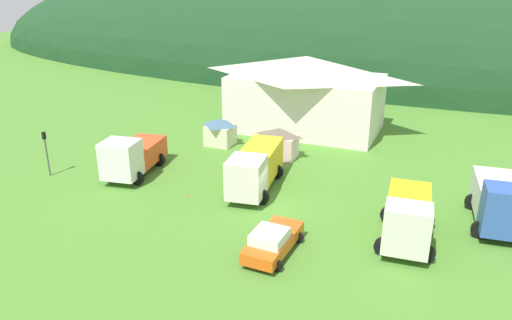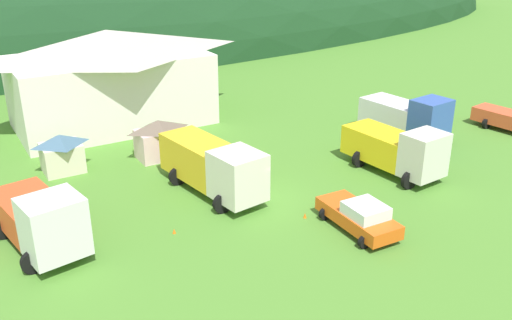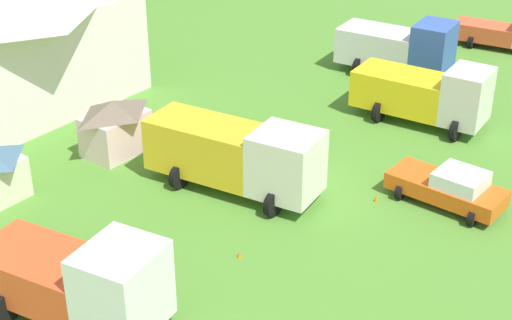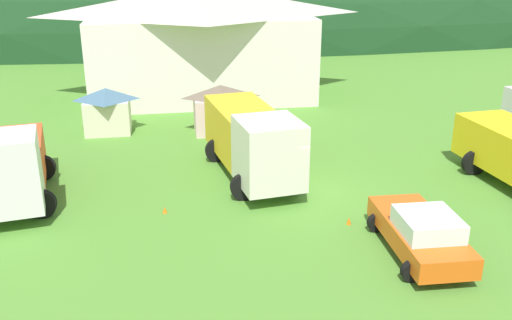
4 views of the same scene
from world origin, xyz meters
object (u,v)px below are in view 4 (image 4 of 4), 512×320
heavy_rig_striped (252,139)px  service_pickup_orange (421,232)px  play_shed_cream (107,110)px  heavy_rig_white (7,165)px  traffic_cone_near_pickup (349,224)px  play_shed_pink (221,108)px  depot_building (201,40)px  traffic_cone_mid_row (165,213)px

heavy_rig_striped → service_pickup_orange: size_ratio=1.63×
service_pickup_orange → play_shed_cream: bearing=-142.1°
heavy_rig_striped → service_pickup_orange: heavy_rig_striped is taller
heavy_rig_white → traffic_cone_near_pickup: (12.59, -3.89, -1.65)m
play_shed_pink → heavy_rig_striped: bearing=-84.5°
play_shed_cream → play_shed_pink: size_ratio=0.83×
depot_building → play_shed_pink: size_ratio=4.94×
depot_building → traffic_cone_mid_row: size_ratio=29.48×
play_shed_pink → service_pickup_orange: play_shed_pink is taller
traffic_cone_near_pickup → play_shed_pink: bearing=105.8°
traffic_cone_mid_row → heavy_rig_white: bearing=163.1°
service_pickup_orange → heavy_rig_striped: bearing=-148.4°
heavy_rig_white → traffic_cone_mid_row: bearing=63.8°
depot_building → traffic_cone_near_pickup: (3.81, -20.47, -3.79)m
traffic_cone_mid_row → heavy_rig_striped: bearing=38.5°
depot_building → play_shed_pink: (0.41, -8.45, -2.43)m
heavy_rig_striped → play_shed_cream: bearing=-146.8°
play_shed_cream → service_pickup_orange: size_ratio=0.53×
service_pickup_orange → traffic_cone_near_pickup: 3.06m
play_shed_pink → heavy_rig_white: size_ratio=0.45×
heavy_rig_striped → traffic_cone_mid_row: 5.30m
heavy_rig_white → service_pickup_orange: bearing=56.4°
depot_building → heavy_rig_white: bearing=-117.9°
traffic_cone_mid_row → depot_building: bearing=81.2°
depot_building → service_pickup_orange: depot_building is taller
traffic_cone_mid_row → traffic_cone_near_pickup: bearing=-17.5°
play_shed_pink → traffic_cone_near_pickup: bearing=-74.2°
play_shed_cream → traffic_cone_mid_row: 11.37m
traffic_cone_near_pickup → traffic_cone_mid_row: bearing=162.5°
play_shed_pink → heavy_rig_striped: heavy_rig_striped is taller
play_shed_cream → service_pickup_orange: play_shed_cream is taller
depot_building → service_pickup_orange: 23.76m
depot_building → play_shed_pink: depot_building is taller
service_pickup_orange → traffic_cone_near_pickup: bearing=-145.3°
play_shed_cream → heavy_rig_white: 9.62m
heavy_rig_white → play_shed_cream: bearing=152.2°
traffic_cone_mid_row → play_shed_pink: bearing=71.8°
heavy_rig_white → traffic_cone_mid_row: 6.41m
play_shed_pink → service_pickup_orange: 15.35m
play_shed_cream → heavy_rig_striped: 10.37m
depot_building → heavy_rig_white: depot_building is taller
play_shed_cream → traffic_cone_near_pickup: (9.55, -13.01, -1.27)m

